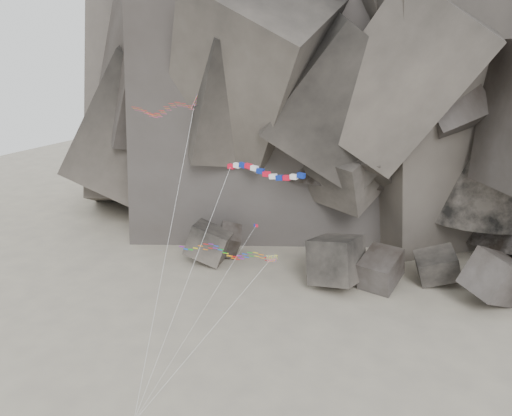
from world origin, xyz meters
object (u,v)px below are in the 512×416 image
at_px(parafoil_kite, 221,251).
at_px(pennant_kite, 225,275).
at_px(banner_kite, 263,173).
at_px(delta_kite, 159,109).

height_order(parafoil_kite, pennant_kite, pennant_kite).
bearing_deg(pennant_kite, banner_kite, 9.76).
bearing_deg(banner_kite, pennant_kite, -171.09).
bearing_deg(parafoil_kite, banner_kite, -48.79).
xyz_separation_m(delta_kite, banner_kite, (14.06, -4.43, -4.94)).
bearing_deg(pennant_kite, parafoil_kite, 131.71).
xyz_separation_m(parafoil_kite, pennant_kite, (2.38, -3.93, -0.83)).
distance_m(delta_kite, pennant_kite, 19.46).
bearing_deg(parafoil_kite, delta_kite, 158.99).
relative_size(delta_kite, pennant_kite, 1.77).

